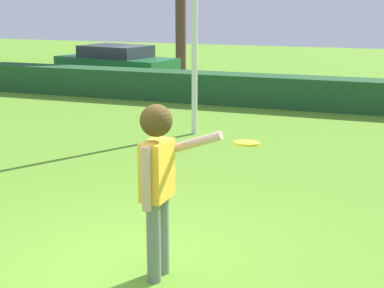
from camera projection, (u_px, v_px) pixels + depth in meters
The scene contains 5 objects.
ground_plane at pixel (129, 273), 5.76m from camera, with size 60.00×60.00×0.00m, color #5F9629.
person at pixel (158, 172), 5.40m from camera, with size 0.75×0.56×1.78m.
frisbee at pixel (247, 143), 4.88m from camera, with size 0.23×0.23×0.04m.
hedge_row at pixel (294, 92), 14.60m from camera, with size 29.90×0.90×0.81m, color #215029.
parked_car_green at pixel (116, 62), 19.15m from camera, with size 4.46×2.54×1.25m.
Camera 1 is at (2.39, -4.72, 2.72)m, focal length 52.32 mm.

